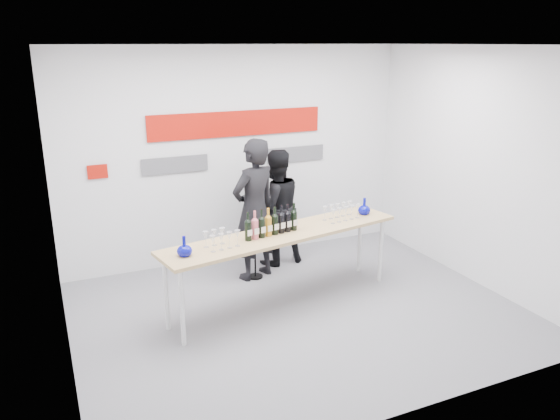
{
  "coord_description": "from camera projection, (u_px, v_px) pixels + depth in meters",
  "views": [
    {
      "loc": [
        -2.56,
        -5.15,
        3.03
      ],
      "look_at": [
        -0.06,
        0.4,
        1.15
      ],
      "focal_mm": 35.0,
      "sensor_mm": 36.0,
      "label": 1
    }
  ],
  "objects": [
    {
      "name": "glasses_left",
      "position": [
        220.0,
        239.0,
        5.86
      ],
      "size": [
        0.39,
        0.26,
        0.18
      ],
      "color": "silver",
      "rests_on": "tasting_table"
    },
    {
      "name": "mic_stand",
      "position": [
        255.0,
        241.0,
        7.17
      ],
      "size": [
        0.2,
        0.2,
        1.71
      ],
      "rotation": [
        0.0,
        0.0,
        0.1
      ],
      "color": "black",
      "rests_on": "ground"
    },
    {
      "name": "presenter_left",
      "position": [
        254.0,
        210.0,
        7.09
      ],
      "size": [
        0.8,
        0.65,
        1.88
      ],
      "primitive_type": "imported",
      "rotation": [
        0.0,
        0.0,
        3.49
      ],
      "color": "black",
      "rests_on": "ground"
    },
    {
      "name": "tasting_table",
      "position": [
        284.0,
        238.0,
        6.37
      ],
      "size": [
        3.07,
        1.14,
        0.9
      ],
      "rotation": [
        0.0,
        0.0,
        0.18
      ],
      "color": "tan",
      "rests_on": "ground"
    },
    {
      "name": "ground",
      "position": [
        299.0,
        312.0,
        6.38
      ],
      "size": [
        5.0,
        5.0,
        0.0
      ],
      "primitive_type": "plane",
      "color": "slate",
      "rests_on": "ground"
    },
    {
      "name": "wine_bottles",
      "position": [
        272.0,
        221.0,
        6.22
      ],
      "size": [
        0.71,
        0.2,
        0.33
      ],
      "rotation": [
        0.0,
        0.0,
        0.18
      ],
      "color": "black",
      "rests_on": "tasting_table"
    },
    {
      "name": "glasses_right",
      "position": [
        341.0,
        212.0,
        6.8
      ],
      "size": [
        0.49,
        0.29,
        0.18
      ],
      "color": "silver",
      "rests_on": "tasting_table"
    },
    {
      "name": "decanter_left",
      "position": [
        184.0,
        246.0,
        5.63
      ],
      "size": [
        0.16,
        0.16,
        0.21
      ],
      "primitive_type": null,
      "color": "#070B91",
      "rests_on": "tasting_table"
    },
    {
      "name": "back_wall",
      "position": [
        237.0,
        155.0,
        7.68
      ],
      "size": [
        5.0,
        0.04,
        3.0
      ],
      "primitive_type": "cube",
      "color": "silver",
      "rests_on": "ground"
    },
    {
      "name": "decanter_right",
      "position": [
        364.0,
        206.0,
        7.0
      ],
      "size": [
        0.16,
        0.16,
        0.21
      ],
      "primitive_type": null,
      "color": "#070B91",
      "rests_on": "tasting_table"
    },
    {
      "name": "presenter_right",
      "position": [
        275.0,
        208.0,
        7.6
      ],
      "size": [
        0.83,
        0.67,
        1.64
      ],
      "primitive_type": "imported",
      "rotation": [
        0.0,
        0.0,
        3.2
      ],
      "color": "black",
      "rests_on": "ground"
    },
    {
      "name": "signage",
      "position": [
        234.0,
        134.0,
        7.54
      ],
      "size": [
        3.38,
        0.02,
        0.79
      ],
      "color": "#AB1107",
      "rests_on": "back_wall"
    }
  ]
}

